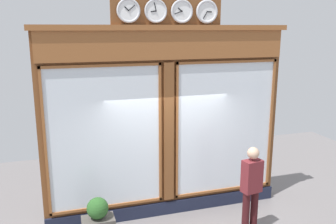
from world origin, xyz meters
name	(u,v)px	position (x,y,z in m)	size (l,w,h in m)	color
shop_facade	(166,121)	(0.00, -0.13, 1.97)	(5.02, 0.42, 4.42)	brown
pedestrian	(251,186)	(-1.28, 1.12, 0.93)	(0.39, 0.28, 1.69)	#3A1316
planter_shrub	(98,208)	(1.54, 0.85, 0.79)	(0.37, 0.37, 0.37)	#285623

